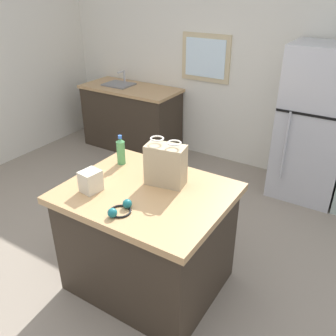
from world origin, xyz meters
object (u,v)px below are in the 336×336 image
at_px(refrigerator, 314,125).
at_px(bottle, 121,151).
at_px(small_box, 91,181).
at_px(ear_defenders, 120,209).
at_px(shopping_bag, 166,165).
at_px(kitchen_island, 148,238).

distance_m(refrigerator, bottle, 2.22).
height_order(small_box, ear_defenders, small_box).
height_order(shopping_bag, bottle, shopping_bag).
bearing_deg(ear_defenders, shopping_bag, 83.82).
height_order(kitchen_island, ear_defenders, ear_defenders).
relative_size(refrigerator, shopping_bag, 4.77).
xyz_separation_m(kitchen_island, refrigerator, (0.73, 2.14, 0.40)).
xyz_separation_m(kitchen_island, bottle, (-0.42, 0.25, 0.56)).
distance_m(kitchen_island, ear_defenders, 0.56).
distance_m(kitchen_island, bottle, 0.74).
bearing_deg(small_box, refrigerator, 65.79).
bearing_deg(bottle, shopping_bag, -9.88).
distance_m(refrigerator, shopping_bag, 2.10).
xyz_separation_m(kitchen_island, ear_defenders, (0.02, -0.32, 0.46)).
xyz_separation_m(shopping_bag, ear_defenders, (-0.05, -0.48, -0.14)).
bearing_deg(bottle, refrigerator, 58.83).
bearing_deg(small_box, ear_defenders, -16.81).
distance_m(kitchen_island, refrigerator, 2.30).
bearing_deg(kitchen_island, ear_defenders, -87.26).
bearing_deg(refrigerator, kitchen_island, -108.69).
xyz_separation_m(bottle, ear_defenders, (0.44, -0.57, -0.09)).
relative_size(small_box, ear_defenders, 0.79).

